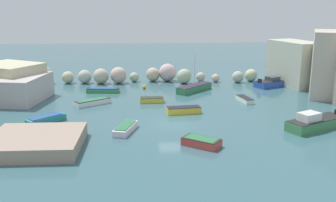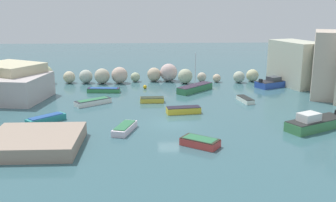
# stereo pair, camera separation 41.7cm
# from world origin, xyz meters

# --- Properties ---
(cove_water) EXTENTS (160.00, 160.00, 0.00)m
(cove_water) POSITION_xyz_m (0.00, 0.00, 0.00)
(cove_water) COLOR #38616A
(cove_water) RESTS_ON ground
(rock_breakwater) EXTENTS (33.51, 4.39, 2.78)m
(rock_breakwater) POSITION_xyz_m (-4.53, 20.60, 1.13)
(rock_breakwater) COLOR #BEC795
(rock_breakwater) RESTS_ON ground
(stone_dock) EXTENTS (7.36, 6.88, 1.14)m
(stone_dock) POSITION_xyz_m (-11.50, -6.01, 0.57)
(stone_dock) COLOR tan
(stone_dock) RESTS_ON ground
(channel_buoy) EXTENTS (0.53, 0.53, 0.53)m
(channel_buoy) POSITION_xyz_m (-2.63, 16.11, 0.27)
(channel_buoy) COLOR gold
(channel_buoy) RESTS_ON cove_water
(moored_boat_0) EXTENTS (6.58, 4.68, 1.70)m
(moored_boat_0) POSITION_xyz_m (13.49, -2.44, 0.60)
(moored_boat_0) COLOR #41844D
(moored_boat_0) RESTS_ON cove_water
(moored_boat_1) EXTENTS (5.29, 5.36, 5.18)m
(moored_boat_1) POSITION_xyz_m (4.13, 14.16, 0.45)
(moored_boat_1) COLOR #387F4F
(moored_boat_1) RESTS_ON cove_water
(moored_boat_2) EXTENTS (3.43, 3.07, 0.68)m
(moored_boat_2) POSITION_xyz_m (2.07, -6.30, 0.35)
(moored_boat_2) COLOR #CB403B
(moored_boat_2) RESTS_ON cove_water
(moored_boat_3) EXTENTS (3.79, 1.69, 0.71)m
(moored_boat_3) POSITION_xyz_m (1.60, 3.60, 0.35)
(moored_boat_3) COLOR gold
(moored_boat_3) RESTS_ON cove_water
(moored_boat_4) EXTENTS (1.61, 3.19, 0.57)m
(moored_boat_4) POSITION_xyz_m (9.48, 8.15, 0.28)
(moored_boat_4) COLOR white
(moored_boat_4) RESTS_ON cove_water
(moored_boat_5) EXTENTS (3.62, 3.54, 0.70)m
(moored_boat_5) POSITION_xyz_m (-12.39, 1.01, 0.34)
(moored_boat_5) COLOR teal
(moored_boat_5) RESTS_ON cove_water
(moored_boat_7) EXTENTS (4.38, 1.48, 0.61)m
(moored_boat_7) POSITION_xyz_m (-8.12, 14.21, 0.32)
(moored_boat_7) COLOR #398E4D
(moored_boat_7) RESTS_ON cove_water
(moored_boat_8) EXTENTS (4.22, 3.50, 0.64)m
(moored_boat_8) POSITION_xyz_m (-8.67, 7.84, 0.33)
(moored_boat_8) COLOR white
(moored_boat_8) RESTS_ON cove_water
(moored_boat_9) EXTENTS (5.06, 3.96, 1.47)m
(moored_boat_9) POSITION_xyz_m (15.39, 16.41, 0.56)
(moored_boat_9) COLOR #2B4CAD
(moored_boat_9) RESTS_ON cove_water
(moored_boat_10) EXTENTS (2.27, 3.87, 0.66)m
(moored_boat_10) POSITION_xyz_m (-4.41, -2.23, 0.32)
(moored_boat_10) COLOR white
(moored_boat_10) RESTS_ON cove_water
(moored_boat_11) EXTENTS (2.85, 1.29, 0.60)m
(moored_boat_11) POSITION_xyz_m (-1.74, 8.56, 0.30)
(moored_boat_11) COLOR gold
(moored_boat_11) RESTS_ON cove_water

